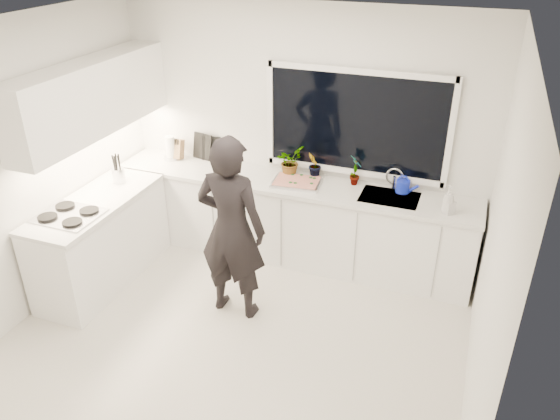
% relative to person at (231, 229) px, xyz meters
% --- Properties ---
extents(floor, '(4.00, 3.50, 0.02)m').
position_rel_person_xyz_m(floor, '(0.18, -0.35, -0.91)').
color(floor, beige).
rests_on(floor, ground).
extents(wall_back, '(4.00, 0.02, 2.70)m').
position_rel_person_xyz_m(wall_back, '(0.18, 1.41, 0.45)').
color(wall_back, white).
rests_on(wall_back, ground).
extents(wall_left, '(0.02, 3.50, 2.70)m').
position_rel_person_xyz_m(wall_left, '(-1.83, -0.35, 0.45)').
color(wall_left, white).
rests_on(wall_left, ground).
extents(wall_right, '(0.02, 3.50, 2.70)m').
position_rel_person_xyz_m(wall_right, '(2.19, -0.35, 0.45)').
color(wall_right, white).
rests_on(wall_right, ground).
extents(ceiling, '(4.00, 3.50, 0.02)m').
position_rel_person_xyz_m(ceiling, '(0.18, -0.35, 1.81)').
color(ceiling, white).
rests_on(ceiling, wall_back).
extents(window, '(1.80, 0.02, 1.00)m').
position_rel_person_xyz_m(window, '(0.78, 1.38, 0.65)').
color(window, black).
rests_on(window, wall_back).
extents(base_cabinets_back, '(3.92, 0.58, 0.88)m').
position_rel_person_xyz_m(base_cabinets_back, '(0.18, 1.10, -0.46)').
color(base_cabinets_back, white).
rests_on(base_cabinets_back, floor).
extents(base_cabinets_left, '(0.58, 1.60, 0.88)m').
position_rel_person_xyz_m(base_cabinets_left, '(-1.49, 0.00, -0.46)').
color(base_cabinets_left, white).
rests_on(base_cabinets_left, floor).
extents(countertop_back, '(3.94, 0.62, 0.04)m').
position_rel_person_xyz_m(countertop_back, '(0.18, 1.09, 0.00)').
color(countertop_back, silver).
rests_on(countertop_back, base_cabinets_back).
extents(countertop_left, '(0.62, 1.60, 0.04)m').
position_rel_person_xyz_m(countertop_left, '(-1.49, 0.00, 0.00)').
color(countertop_left, silver).
rests_on(countertop_left, base_cabinets_left).
extents(upper_cabinets, '(0.34, 2.10, 0.70)m').
position_rel_person_xyz_m(upper_cabinets, '(-1.61, 0.35, 0.95)').
color(upper_cabinets, white).
rests_on(upper_cabinets, wall_left).
extents(sink, '(0.58, 0.42, 0.14)m').
position_rel_person_xyz_m(sink, '(1.23, 1.10, -0.03)').
color(sink, silver).
rests_on(sink, countertop_back).
extents(faucet, '(0.03, 0.03, 0.22)m').
position_rel_person_xyz_m(faucet, '(1.23, 1.30, 0.13)').
color(faucet, silver).
rests_on(faucet, countertop_back).
extents(stovetop, '(0.56, 0.48, 0.03)m').
position_rel_person_xyz_m(stovetop, '(-1.51, -0.35, 0.04)').
color(stovetop, black).
rests_on(stovetop, countertop_left).
extents(person, '(0.66, 0.44, 1.79)m').
position_rel_person_xyz_m(person, '(0.00, 0.00, 0.00)').
color(person, black).
rests_on(person, floor).
extents(pizza_tray, '(0.53, 0.41, 0.03)m').
position_rel_person_xyz_m(pizza_tray, '(0.26, 1.07, 0.04)').
color(pizza_tray, silver).
rests_on(pizza_tray, countertop_back).
extents(pizza, '(0.48, 0.37, 0.01)m').
position_rel_person_xyz_m(pizza, '(0.26, 1.07, 0.06)').
color(pizza, red).
rests_on(pizza, pizza_tray).
extents(watering_can, '(0.19, 0.19, 0.13)m').
position_rel_person_xyz_m(watering_can, '(1.33, 1.26, 0.09)').
color(watering_can, '#1529CB').
rests_on(watering_can, countertop_back).
extents(paper_towel_roll, '(0.13, 0.13, 0.26)m').
position_rel_person_xyz_m(paper_towel_roll, '(-1.32, 1.20, 0.15)').
color(paper_towel_roll, white).
rests_on(paper_towel_roll, countertop_back).
extents(knife_block, '(0.13, 0.10, 0.22)m').
position_rel_person_xyz_m(knife_block, '(-1.26, 1.24, 0.13)').
color(knife_block, '#9F7C4A').
rests_on(knife_block, countertop_back).
extents(utensil_crock, '(0.15, 0.15, 0.16)m').
position_rel_person_xyz_m(utensil_crock, '(-1.51, 0.45, 0.10)').
color(utensil_crock, silver).
rests_on(utensil_crock, countertop_left).
extents(picture_frame_large, '(0.22, 0.05, 0.28)m').
position_rel_person_xyz_m(picture_frame_large, '(-0.87, 1.34, 0.16)').
color(picture_frame_large, black).
rests_on(picture_frame_large, countertop_back).
extents(picture_frame_small, '(0.25, 0.07, 0.30)m').
position_rel_person_xyz_m(picture_frame_small, '(-0.98, 1.34, 0.17)').
color(picture_frame_small, black).
rests_on(picture_frame_small, countertop_back).
extents(herb_plants, '(0.95, 0.32, 0.33)m').
position_rel_person_xyz_m(herb_plants, '(0.30, 1.26, 0.18)').
color(herb_plants, '#26662D').
rests_on(herb_plants, countertop_back).
extents(soap_bottles, '(0.15, 0.14, 0.27)m').
position_rel_person_xyz_m(soap_bottles, '(1.80, 0.95, 0.15)').
color(soap_bottles, '#D8BF66').
rests_on(soap_bottles, countertop_back).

